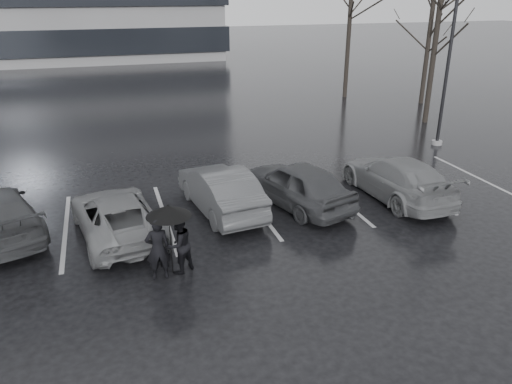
{
  "coord_description": "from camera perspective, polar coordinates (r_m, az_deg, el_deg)",
  "views": [
    {
      "loc": [
        -3.62,
        -11.16,
        6.31
      ],
      "look_at": [
        0.17,
        1.0,
        1.1
      ],
      "focal_mm": 35.0,
      "sensor_mm": 36.0,
      "label": 1
    }
  ],
  "objects": [
    {
      "name": "tree_ne",
      "position": [
        31.13,
        19.11,
        15.92
      ],
      "size": [
        0.26,
        0.26,
        7.0
      ],
      "primitive_type": "cylinder",
      "color": "black",
      "rests_on": "ground"
    },
    {
      "name": "car_west_a",
      "position": [
        15.08,
        -4.09,
        0.31
      ],
      "size": [
        2.0,
        4.34,
        1.38
      ],
      "primitive_type": "imported",
      "rotation": [
        0.0,
        0.0,
        3.27
      ],
      "color": "#2C2C2E",
      "rests_on": "ground"
    },
    {
      "name": "car_west_b",
      "position": [
        14.08,
        -15.67,
        -2.58
      ],
      "size": [
        2.66,
        4.56,
        1.19
      ],
      "primitive_type": "imported",
      "rotation": [
        0.0,
        0.0,
        3.31
      ],
      "color": "#4E4F51",
      "rests_on": "ground"
    },
    {
      "name": "lamp_post",
      "position": [
        22.49,
        21.19,
        14.16
      ],
      "size": [
        0.44,
        0.44,
        8.09
      ],
      "rotation": [
        0.0,
        0.0,
        0.18
      ],
      "color": "gray",
      "rests_on": "ground"
    },
    {
      "name": "car_east",
      "position": [
        16.67,
        15.8,
        1.59
      ],
      "size": [
        2.1,
        4.69,
        1.33
      ],
      "primitive_type": "imported",
      "rotation": [
        0.0,
        0.0,
        3.19
      ],
      "color": "#4E4F51",
      "rests_on": "ground"
    },
    {
      "name": "tree_east",
      "position": [
        26.4,
        19.82,
        15.99
      ],
      "size": [
        0.26,
        0.26,
        8.0
      ],
      "primitive_type": "cylinder",
      "color": "black",
      "rests_on": "ground"
    },
    {
      "name": "pedestrian_right",
      "position": [
        11.94,
        -8.8,
        -5.92
      ],
      "size": [
        0.89,
        0.84,
        1.45
      ],
      "primitive_type": "imported",
      "rotation": [
        0.0,
        0.0,
        3.7
      ],
      "color": "black",
      "rests_on": "ground"
    },
    {
      "name": "stall_stripes",
      "position": [
        15.31,
        -5.16,
        -2.19
      ],
      "size": [
        19.72,
        5.0,
        0.0
      ],
      "color": "#9A9A9C",
      "rests_on": "ground"
    },
    {
      "name": "pedestrian_left",
      "position": [
        11.73,
        -11.16,
        -6.38
      ],
      "size": [
        0.56,
        0.37,
        1.55
      ],
      "primitive_type": "imported",
      "rotation": [
        0.0,
        0.0,
        3.14
      ],
      "color": "black",
      "rests_on": "ground"
    },
    {
      "name": "ground",
      "position": [
        13.32,
        0.58,
        -6.03
      ],
      "size": [
        160.0,
        160.0,
        0.0
      ],
      "primitive_type": "plane",
      "color": "black",
      "rests_on": "ground"
    },
    {
      "name": "car_main",
      "position": [
        15.46,
        4.73,
        0.93
      ],
      "size": [
        2.82,
        4.47,
        1.42
      ],
      "primitive_type": "imported",
      "rotation": [
        0.0,
        0.0,
        3.44
      ],
      "color": "black",
      "rests_on": "ground"
    },
    {
      "name": "umbrella",
      "position": [
        11.54,
        -9.99,
        -2.11
      ],
      "size": [
        1.05,
        1.05,
        1.77
      ],
      "color": "black",
      "rests_on": "ground"
    },
    {
      "name": "tree_north",
      "position": [
        31.79,
        10.62,
        18.18
      ],
      "size": [
        0.26,
        0.26,
        8.5
      ],
      "primitive_type": "cylinder",
      "color": "black",
      "rests_on": "ground"
    }
  ]
}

